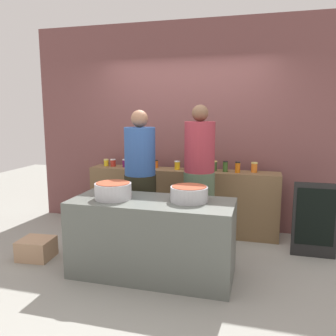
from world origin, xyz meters
TOP-DOWN VIEW (x-y plane):
  - ground at (0.00, 0.00)m, footprint 12.00×12.00m
  - storefront_wall at (0.00, 1.45)m, footprint 4.80×0.12m
  - display_shelf at (0.00, 1.10)m, footprint 2.70×0.36m
  - prep_table at (0.00, -0.30)m, footprint 1.70×0.70m
  - preserve_jar_0 at (-1.17, 1.12)m, footprint 0.07×0.07m
  - preserve_jar_1 at (-1.06, 1.12)m, footprint 0.08×0.08m
  - preserve_jar_2 at (-0.86, 1.10)m, footprint 0.08×0.08m
  - preserve_jar_3 at (-0.73, 1.05)m, footprint 0.08×0.08m
  - preserve_jar_4 at (-0.59, 1.08)m, footprint 0.09×0.09m
  - preserve_jar_5 at (-0.40, 1.15)m, footprint 0.07×0.07m
  - preserve_jar_6 at (-0.06, 1.09)m, footprint 0.08×0.08m
  - preserve_jar_7 at (0.08, 1.11)m, footprint 0.08×0.08m
  - preserve_jar_8 at (0.20, 1.05)m, footprint 0.08×0.08m
  - preserve_jar_9 at (0.33, 1.03)m, footprint 0.09×0.09m
  - preserve_jar_10 at (0.46, 1.12)m, footprint 0.08×0.08m
  - preserve_jar_11 at (0.61, 1.09)m, footprint 0.07×0.07m
  - preserve_jar_12 at (0.78, 1.06)m, footprint 0.07×0.07m
  - preserve_jar_13 at (0.99, 1.14)m, footprint 0.09×0.09m
  - cooking_pot_left at (-0.41, -0.34)m, footprint 0.38×0.38m
  - cooking_pot_center at (0.38, -0.23)m, footprint 0.39×0.39m
  - cook_with_tongs at (-0.36, 0.35)m, footprint 0.39×0.39m
  - cook_in_cap at (0.36, 0.50)m, footprint 0.38×0.38m
  - bread_crate at (-1.45, -0.27)m, footprint 0.40×0.37m
  - chalkboard_sign at (1.72, 0.62)m, footprint 0.51×0.05m

SIDE VIEW (x-z plane):
  - ground at x=0.00m, z-range 0.00..0.00m
  - bread_crate at x=-1.45m, z-range 0.00..0.24m
  - prep_table at x=0.00m, z-range 0.00..0.81m
  - display_shelf at x=0.00m, z-range 0.00..0.91m
  - chalkboard_sign at x=1.72m, z-range 0.01..0.91m
  - cook_with_tongs at x=-0.36m, z-range -0.09..1.66m
  - cook_in_cap at x=0.36m, z-range -0.08..1.72m
  - cooking_pot_center at x=0.38m, z-range 0.81..0.97m
  - cooking_pot_left at x=-0.41m, z-range 0.81..0.99m
  - preserve_jar_0 at x=-1.17m, z-range 0.91..1.01m
  - preserve_jar_1 at x=-1.06m, z-range 0.91..1.01m
  - preserve_jar_8 at x=0.20m, z-range 0.91..1.02m
  - preserve_jar_5 at x=-0.40m, z-range 0.91..1.02m
  - preserve_jar_2 at x=-0.86m, z-range 0.91..1.02m
  - preserve_jar_4 at x=-0.59m, z-range 0.91..1.03m
  - preserve_jar_6 at x=-0.06m, z-range 0.91..1.03m
  - preserve_jar_7 at x=0.08m, z-range 0.91..1.03m
  - preserve_jar_3 at x=-0.73m, z-range 0.91..1.03m
  - preserve_jar_13 at x=0.99m, z-range 0.91..1.04m
  - preserve_jar_9 at x=0.33m, z-range 0.91..1.04m
  - preserve_jar_10 at x=0.46m, z-range 0.91..1.05m
  - preserve_jar_11 at x=0.61m, z-range 0.91..1.05m
  - preserve_jar_12 at x=0.78m, z-range 0.91..1.06m
  - storefront_wall at x=0.00m, z-range 0.00..3.00m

